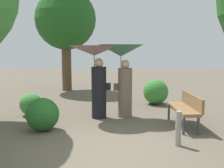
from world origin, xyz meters
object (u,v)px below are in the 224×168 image
tree_mid_left (66,13)px  path_marker_post (178,129)px  park_bench (186,107)px  person_left (96,63)px  person_right (122,63)px

tree_mid_left → path_marker_post: (3.42, -7.37, -3.14)m
park_bench → path_marker_post: park_bench is taller
person_left → park_bench: 2.70m
person_left → park_bench: size_ratio=1.35×
park_bench → tree_mid_left: 7.76m
person_left → tree_mid_left: 5.68m
person_right → park_bench: 2.14m
tree_mid_left → person_left: bearing=-72.4°
person_right → path_marker_post: (1.05, -2.41, -1.19)m
person_left → person_right: (0.75, 0.12, -0.00)m
park_bench → tree_mid_left: (-3.94, 5.98, 2.99)m
person_right → person_left: bearing=96.4°
person_right → path_marker_post: person_right is taller
person_right → park_bench: size_ratio=1.37×
person_left → park_bench: bearing=-113.5°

